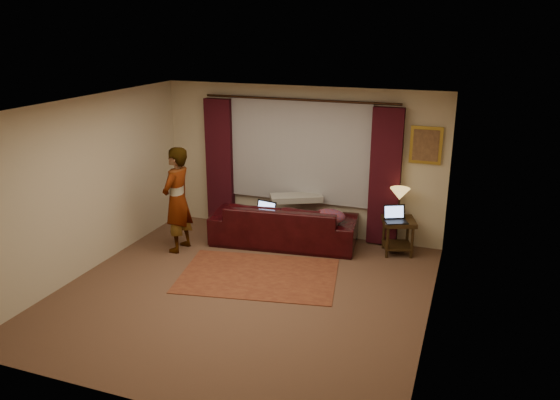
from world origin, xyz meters
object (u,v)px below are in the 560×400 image
object	(u,v)px
end_table	(398,236)
laptop_sofa	(262,211)
person	(177,200)
laptop_table	(396,215)
sofa	(284,216)
tiffany_lamp	(399,203)

from	to	relation	value
end_table	laptop_sofa	bearing A→B (deg)	-167.78
end_table	person	world-z (taller)	person
end_table	laptop_table	xyz separation A→B (m)	(-0.03, -0.14, 0.42)
laptop_sofa	end_table	bearing A→B (deg)	23.11
laptop_table	sofa	bearing A→B (deg)	157.81
person	tiffany_lamp	bearing A→B (deg)	111.06
sofa	laptop_table	size ratio (longest dim) A/B	6.51
tiffany_lamp	person	size ratio (longest dim) A/B	0.29
sofa	laptop_sofa	bearing A→B (deg)	31.78
end_table	tiffany_lamp	distance (m)	0.55
sofa	laptop_sofa	distance (m)	0.41
sofa	laptop_sofa	world-z (taller)	sofa
person	laptop_table	bearing A→B (deg)	108.03
laptop_sofa	person	bearing A→B (deg)	-142.57
sofa	laptop_table	bearing A→B (deg)	175.69
tiffany_lamp	person	xyz separation A→B (m)	(-3.39, -1.14, 0.03)
laptop_table	tiffany_lamp	bearing A→B (deg)	64.31
laptop_sofa	tiffany_lamp	distance (m)	2.23
tiffany_lamp	laptop_table	world-z (taller)	tiffany_lamp
sofa	end_table	distance (m)	1.90
sofa	person	distance (m)	1.80
sofa	laptop_table	xyz separation A→B (m)	(1.85, 0.09, 0.22)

